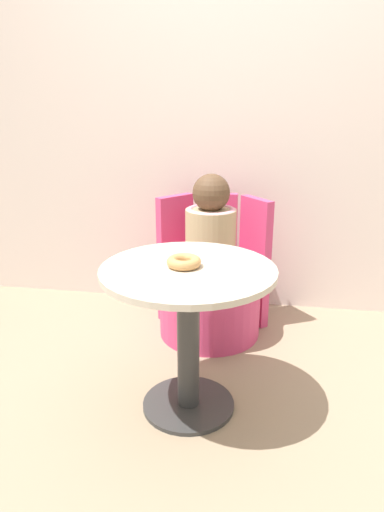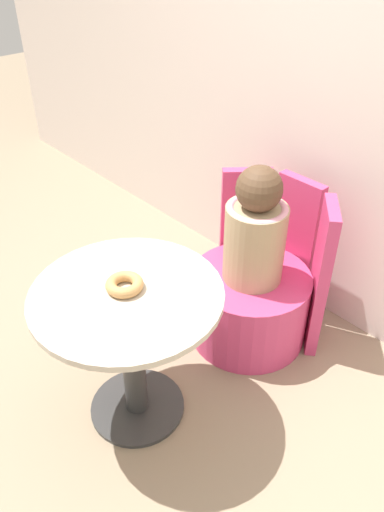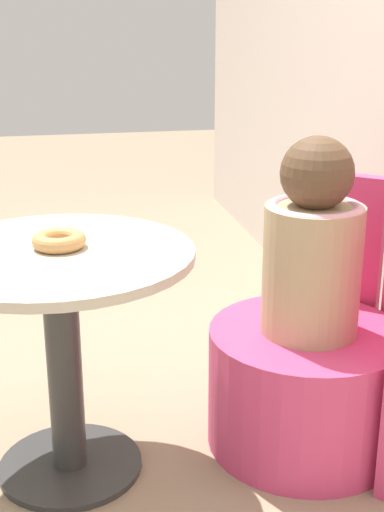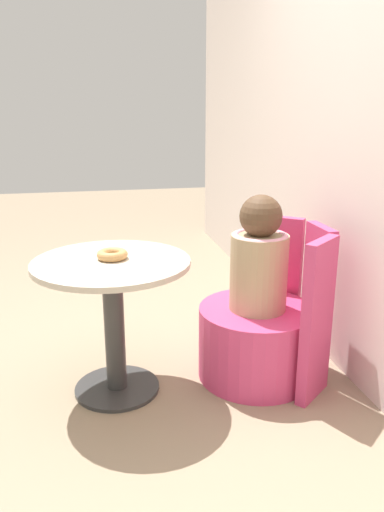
{
  "view_description": "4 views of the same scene",
  "coord_description": "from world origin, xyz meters",
  "px_view_note": "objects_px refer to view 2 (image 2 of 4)",
  "views": [
    {
      "loc": [
        0.19,
        -1.65,
        1.24
      ],
      "look_at": [
        -0.14,
        0.32,
        0.57
      ],
      "focal_mm": 32.0,
      "sensor_mm": 36.0,
      "label": 1
    },
    {
      "loc": [
        1.05,
        -0.75,
        1.75
      ],
      "look_at": [
        -0.09,
        0.29,
        0.65
      ],
      "focal_mm": 35.0,
      "sensor_mm": 36.0,
      "label": 2
    },
    {
      "loc": [
        1.62,
        -0.03,
        1.19
      ],
      "look_at": [
        -0.09,
        0.33,
        0.6
      ],
      "focal_mm": 50.0,
      "sensor_mm": 36.0,
      "label": 3
    },
    {
      "loc": [
        2.0,
        -0.1,
        1.27
      ],
      "look_at": [
        -0.04,
        0.33,
        0.65
      ],
      "focal_mm": 35.0,
      "sensor_mm": 36.0,
      "label": 4
    }
  ],
  "objects_px": {
    "tub_chair": "(249,305)",
    "child_figure": "(256,230)",
    "donut": "(125,284)",
    "round_table": "(130,329)"
  },
  "relations": [
    {
      "from": "tub_chair",
      "to": "child_figure",
      "type": "xyz_separation_m",
      "value": [
        0.0,
        -0.0,
        0.42
      ]
    },
    {
      "from": "donut",
      "to": "round_table",
      "type": "bearing_deg",
      "value": -21.08
    },
    {
      "from": "round_table",
      "to": "donut",
      "type": "height_order",
      "value": "donut"
    },
    {
      "from": "tub_chair",
      "to": "child_figure",
      "type": "bearing_deg",
      "value": -82.87
    },
    {
      "from": "round_table",
      "to": "child_figure",
      "type": "distance_m",
      "value": 0.69
    },
    {
      "from": "tub_chair",
      "to": "donut",
      "type": "distance_m",
      "value": 0.82
    },
    {
      "from": "child_figure",
      "to": "donut",
      "type": "distance_m",
      "value": 0.67
    },
    {
      "from": "round_table",
      "to": "donut",
      "type": "xyz_separation_m",
      "value": [
        -0.02,
        0.01,
        0.2
      ]
    },
    {
      "from": "tub_chair",
      "to": "donut",
      "type": "height_order",
      "value": "donut"
    },
    {
      "from": "child_figure",
      "to": "donut",
      "type": "relative_size",
      "value": 4.03
    }
  ]
}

